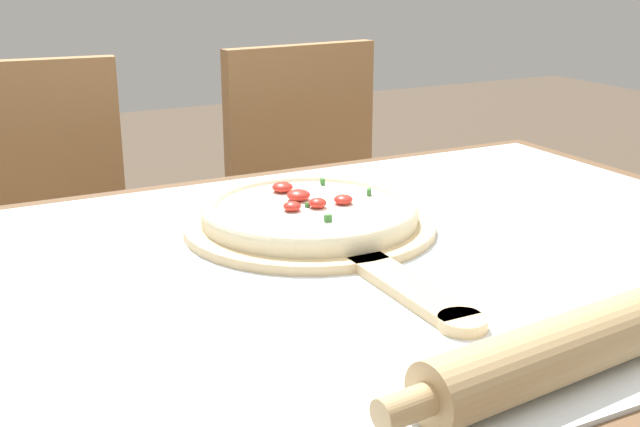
{
  "coord_description": "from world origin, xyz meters",
  "views": [
    {
      "loc": [
        -0.47,
        -0.78,
        1.09
      ],
      "look_at": [
        -0.03,
        0.09,
        0.77
      ],
      "focal_mm": 45.0,
      "sensor_mm": 36.0,
      "label": 1
    }
  ],
  "objects_px": {
    "chair_left": "(36,261)",
    "rolling_pin": "(595,337)",
    "pizza": "(310,211)",
    "chair_right": "(322,216)",
    "pizza_peel": "(318,230)"
  },
  "relations": [
    {
      "from": "pizza_peel",
      "to": "pizza",
      "type": "distance_m",
      "value": 0.03
    },
    {
      "from": "pizza",
      "to": "rolling_pin",
      "type": "xyz_separation_m",
      "value": [
        0.06,
        -0.45,
        0.0
      ]
    },
    {
      "from": "pizza",
      "to": "chair_left",
      "type": "bearing_deg",
      "value": 112.86
    },
    {
      "from": "pizza_peel",
      "to": "rolling_pin",
      "type": "xyz_separation_m",
      "value": [
        0.06,
        -0.42,
        0.02
      ]
    },
    {
      "from": "pizza",
      "to": "chair_right",
      "type": "xyz_separation_m",
      "value": [
        0.35,
        0.65,
        -0.25
      ]
    },
    {
      "from": "pizza_peel",
      "to": "chair_left",
      "type": "height_order",
      "value": "chair_left"
    },
    {
      "from": "pizza",
      "to": "rolling_pin",
      "type": "bearing_deg",
      "value": -82.98
    },
    {
      "from": "pizza_peel",
      "to": "chair_left",
      "type": "distance_m",
      "value": 0.76
    },
    {
      "from": "chair_right",
      "to": "chair_left",
      "type": "bearing_deg",
      "value": 174.34
    },
    {
      "from": "rolling_pin",
      "to": "chair_right",
      "type": "height_order",
      "value": "chair_right"
    },
    {
      "from": "chair_left",
      "to": "rolling_pin",
      "type": "bearing_deg",
      "value": -68.05
    },
    {
      "from": "pizza_peel",
      "to": "chair_right",
      "type": "distance_m",
      "value": 0.79
    },
    {
      "from": "pizza_peel",
      "to": "chair_right",
      "type": "xyz_separation_m",
      "value": [
        0.35,
        0.67,
        -0.23
      ]
    },
    {
      "from": "chair_left",
      "to": "pizza",
      "type": "bearing_deg",
      "value": -61.88
    },
    {
      "from": "chair_left",
      "to": "chair_right",
      "type": "distance_m",
      "value": 0.63
    }
  ]
}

